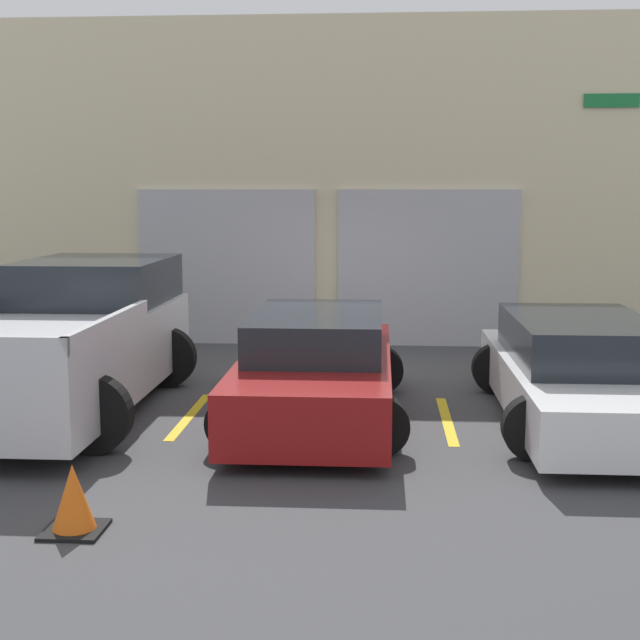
# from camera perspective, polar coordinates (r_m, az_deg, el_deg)

# --- Properties ---
(ground_plane) EXTENTS (28.00, 28.00, 0.00)m
(ground_plane) POSITION_cam_1_polar(r_m,az_deg,el_deg) (12.65, 0.50, -3.87)
(ground_plane) COLOR #3D3D3F
(shophouse_building) EXTENTS (16.38, 0.68, 5.58)m
(shophouse_building) POSITION_cam_1_polar(r_m,az_deg,el_deg) (15.65, 1.23, 8.63)
(shophouse_building) COLOR beige
(shophouse_building) RESTS_ON ground
(pickup_truck) EXTENTS (2.55, 5.05, 1.76)m
(pickup_truck) POSITION_cam_1_polar(r_m,az_deg,el_deg) (11.29, -15.73, -1.34)
(pickup_truck) COLOR silver
(pickup_truck) RESTS_ON ground
(sedan_white) EXTENTS (2.19, 4.77, 1.22)m
(sedan_white) POSITION_cam_1_polar(r_m,az_deg,el_deg) (10.72, 16.33, -3.29)
(sedan_white) COLOR white
(sedan_white) RESTS_ON ground
(sedan_side) EXTENTS (2.10, 4.56, 1.25)m
(sedan_side) POSITION_cam_1_polar(r_m,az_deg,el_deg) (10.48, -0.18, -3.13)
(sedan_side) COLOR maroon
(sedan_side) RESTS_ON ground
(parking_stripe_left) EXTENTS (0.12, 2.20, 0.01)m
(parking_stripe_left) POSITION_cam_1_polar(r_m,az_deg,el_deg) (10.80, -8.32, -6.07)
(parking_stripe_left) COLOR gold
(parking_stripe_left) RESTS_ON ground
(parking_stripe_centre) EXTENTS (0.12, 2.20, 0.01)m
(parking_stripe_centre) POSITION_cam_1_polar(r_m,az_deg,el_deg) (10.59, 8.12, -6.35)
(parking_stripe_centre) COLOR gold
(parking_stripe_centre) RESTS_ON ground
(traffic_cone) EXTENTS (0.47, 0.47, 0.55)m
(traffic_cone) POSITION_cam_1_polar(r_m,az_deg,el_deg) (7.39, -15.50, -11.09)
(traffic_cone) COLOR black
(traffic_cone) RESTS_ON ground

